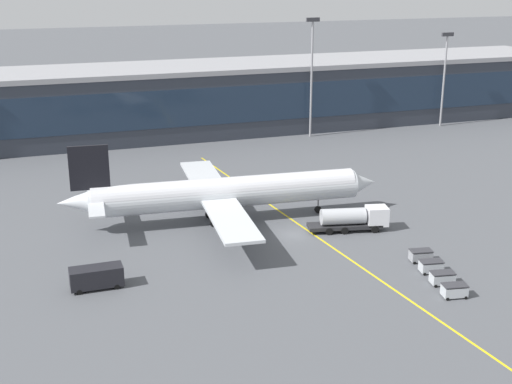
% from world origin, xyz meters
% --- Properties ---
extents(ground_plane, '(700.00, 700.00, 0.00)m').
position_xyz_m(ground_plane, '(0.00, 0.00, 0.00)').
color(ground_plane, '#515459').
extents(apron_lead_in_line, '(8.55, 79.60, 0.01)m').
position_xyz_m(apron_lead_in_line, '(1.88, 2.00, 0.00)').
color(apron_lead_in_line, yellow).
rests_on(apron_lead_in_line, ground_plane).
extents(terminal_building, '(161.83, 20.70, 14.41)m').
position_xyz_m(terminal_building, '(7.50, 63.12, 7.22)').
color(terminal_building, '#2D333D').
rests_on(terminal_building, ground_plane).
extents(main_airliner, '(45.07, 35.80, 12.04)m').
position_xyz_m(main_airliner, '(-7.57, 7.96, 4.22)').
color(main_airliner, silver).
rests_on(main_airliner, ground_plane).
extents(fuel_tanker, '(11.08, 4.69, 3.25)m').
position_xyz_m(fuel_tanker, '(7.82, -1.17, 1.75)').
color(fuel_tanker, '#232326').
rests_on(fuel_tanker, ground_plane).
extents(lavatory_truck, '(5.81, 2.34, 2.50)m').
position_xyz_m(lavatory_truck, '(-27.15, -7.92, 1.42)').
color(lavatory_truck, black).
rests_on(lavatory_truck, ground_plane).
extents(baggage_cart_0, '(2.88, 2.02, 1.48)m').
position_xyz_m(baggage_cart_0, '(9.28, -22.59, 0.78)').
color(baggage_cart_0, '#B2B7BC').
rests_on(baggage_cart_0, ground_plane).
extents(baggage_cart_1, '(2.88, 2.02, 1.48)m').
position_xyz_m(baggage_cart_1, '(9.84, -19.44, 0.78)').
color(baggage_cart_1, '#B2B7BC').
rests_on(baggage_cart_1, ground_plane).
extents(baggage_cart_2, '(2.88, 2.02, 1.48)m').
position_xyz_m(baggage_cart_2, '(10.39, -16.28, 0.78)').
color(baggage_cart_2, '#B2B7BC').
rests_on(baggage_cart_2, ground_plane).
extents(baggage_cart_3, '(2.88, 2.02, 1.48)m').
position_xyz_m(baggage_cart_3, '(10.95, -13.13, 0.78)').
color(baggage_cart_3, gray).
rests_on(baggage_cart_3, ground_plane).
extents(apron_light_mast_0, '(2.80, 0.50, 24.39)m').
position_xyz_m(apron_light_mast_0, '(23.80, 51.16, 14.19)').
color(apron_light_mast_0, gray).
rests_on(apron_light_mast_0, ground_plane).
extents(apron_light_mast_1, '(2.80, 0.50, 20.56)m').
position_xyz_m(apron_light_mast_1, '(55.53, 51.16, 12.21)').
color(apron_light_mast_1, gray).
rests_on(apron_light_mast_1, ground_plane).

